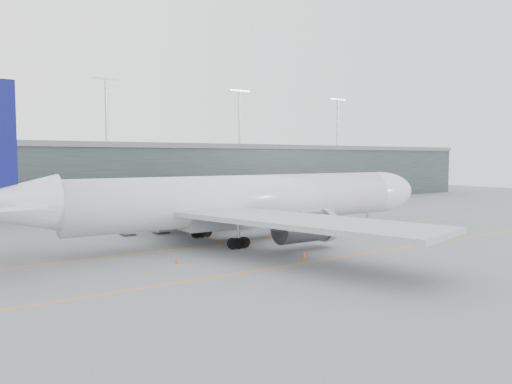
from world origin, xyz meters
TOP-DOWN VIEW (x-y plane):
  - ground at (0.00, 0.00)m, footprint 320.00×320.00m
  - taxiline_a at (0.00, -4.00)m, footprint 160.00×0.25m
  - taxiline_b at (0.00, -20.00)m, footprint 160.00×0.25m
  - taxiline_lead_main at (5.00, 20.00)m, footprint 0.25×60.00m
  - terminal at (-0.00, 58.00)m, footprint 240.00×36.00m
  - main_aircraft at (8.12, -2.91)m, footprint 72.49×68.26m
  - jet_bridge at (18.01, 23.96)m, footprint 13.28×43.04m
  - gse_cart at (28.60, -8.13)m, footprint 2.22×1.58m
  - baggage_dolly at (32.57, -14.36)m, footprint 2.94×2.44m
  - uld_a at (-4.01, 10.39)m, footprint 2.21×1.85m
  - uld_b at (-4.00, 10.82)m, footprint 2.21×1.92m
  - uld_c at (0.89, 9.40)m, footprint 2.35×1.91m
  - cone_nose at (35.60, -6.83)m, footprint 0.45×0.45m
  - cone_wing_stbd at (7.44, -17.35)m, footprint 0.44×0.44m
  - cone_wing_port at (7.12, 10.06)m, footprint 0.43×0.43m
  - cone_tail at (-6.72, -12.06)m, footprint 0.39×0.39m

SIDE VIEW (x-z plane):
  - ground at x=0.00m, z-range 0.00..0.00m
  - taxiline_a at x=0.00m, z-range 0.00..0.02m
  - taxiline_b at x=0.00m, z-range 0.00..0.02m
  - taxiline_lead_main at x=5.00m, z-range 0.00..0.02m
  - baggage_dolly at x=32.57m, z-range 0.03..0.30m
  - cone_tail at x=-6.72m, z-range 0.00..0.63m
  - cone_wing_port at x=7.12m, z-range 0.00..0.69m
  - cone_wing_stbd at x=7.44m, z-range 0.00..0.70m
  - cone_nose at x=35.60m, z-range 0.00..0.72m
  - gse_cart at x=28.60m, z-range 0.08..1.48m
  - uld_b at x=-4.00m, z-range 0.04..1.79m
  - uld_a at x=-4.01m, z-range 0.05..1.90m
  - uld_c at x=0.89m, z-range 0.05..2.11m
  - jet_bridge at x=18.01m, z-range 1.61..8.06m
  - main_aircraft at x=8.12m, z-range -4.47..15.90m
  - terminal at x=0.00m, z-range -6.88..22.12m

